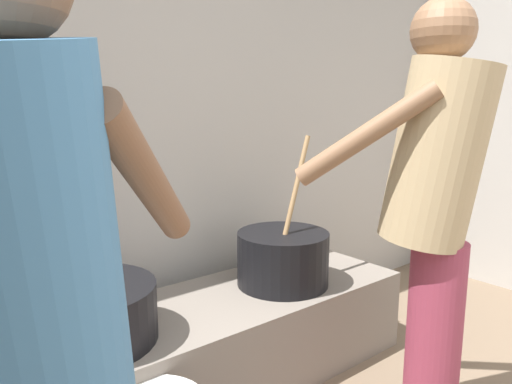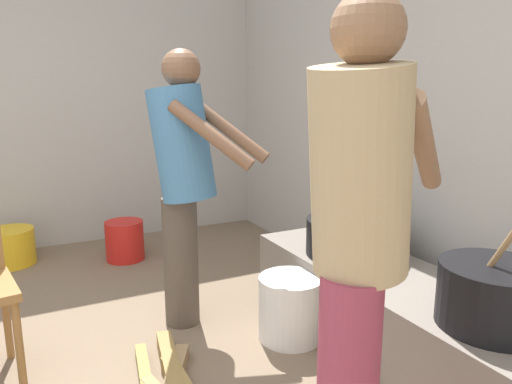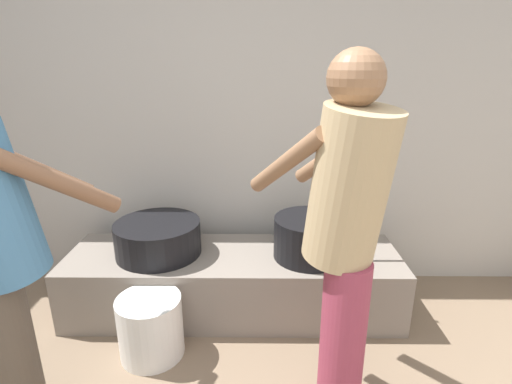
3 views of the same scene
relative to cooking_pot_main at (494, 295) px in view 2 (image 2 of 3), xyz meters
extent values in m
cube|color=#ADA8A0|center=(-0.70, 0.55, 0.69)|extent=(5.48, 0.20, 2.44)
cube|color=slate|center=(-0.48, 0.03, -0.33)|extent=(2.12, 0.60, 0.40)
cylinder|color=black|center=(0.00, 0.00, 0.00)|extent=(0.44, 0.44, 0.26)
cylinder|color=black|center=(-0.95, 0.04, -0.03)|extent=(0.54, 0.54, 0.21)
cylinder|color=tan|center=(0.04, -0.75, 0.56)|extent=(0.46, 0.49, 0.67)
sphere|color=brown|center=(0.04, -0.74, 0.98)|extent=(0.22, 0.22, 0.22)
cylinder|color=brown|center=(0.02, -0.47, 0.63)|extent=(0.32, 0.44, 0.36)
cylinder|color=brown|center=(-0.20, -0.62, 0.63)|extent=(0.32, 0.44, 0.36)
cylinder|color=#4C4238|center=(-1.36, -0.88, -0.16)|extent=(0.20, 0.20, 0.75)
cylinder|color=teal|center=(-1.34, -0.86, 0.52)|extent=(0.48, 0.48, 0.65)
sphere|color=brown|center=(-1.33, -0.85, 0.92)|extent=(0.21, 0.21, 0.21)
cylinder|color=brown|center=(-1.08, -0.78, 0.59)|extent=(0.37, 0.38, 0.35)
cylinder|color=brown|center=(-1.27, -0.60, 0.59)|extent=(0.37, 0.38, 0.35)
cylinder|color=olive|center=(-1.05, -1.74, -0.32)|extent=(0.04, 0.04, 0.44)
cylinder|color=olive|center=(-1.38, -1.79, -0.32)|extent=(0.04, 0.04, 0.44)
cylinder|color=gold|center=(-2.89, -1.79, -0.39)|extent=(0.37, 0.37, 0.29)
cylinder|color=red|center=(-2.59, -0.96, -0.38)|extent=(0.30, 0.30, 0.32)
cylinder|color=silver|center=(-0.91, -0.40, -0.36)|extent=(0.35, 0.35, 0.35)
cube|color=#93744D|center=(-0.76, -1.12, -0.50)|extent=(0.52, 0.31, 0.07)
cube|color=olive|center=(-0.90, -1.09, -0.50)|extent=(0.53, 0.16, 0.07)
camera|label=1|loc=(-1.51, -1.65, 0.74)|focal=33.96mm
camera|label=2|loc=(1.14, -1.65, 0.80)|focal=33.04mm
camera|label=3|loc=(-0.31, -2.21, 1.03)|focal=27.29mm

